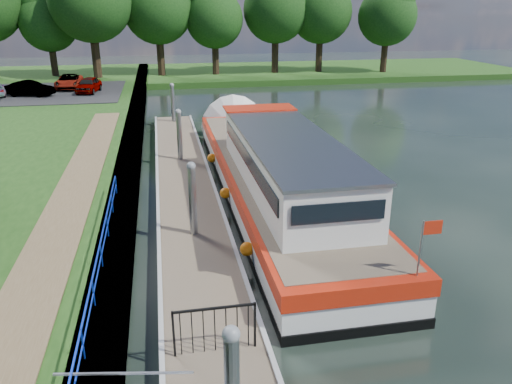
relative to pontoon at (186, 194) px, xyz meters
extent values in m
cube|color=#473D2D|center=(-2.55, 2.00, 0.20)|extent=(1.10, 90.00, 0.78)
cube|color=#1B3E11|center=(12.00, 39.00, 0.12)|extent=(60.00, 18.00, 0.60)
cube|color=brown|center=(-4.40, -5.00, 0.62)|extent=(1.60, 40.00, 0.05)
cube|color=black|center=(-11.00, 25.00, 0.62)|extent=(14.00, 12.00, 0.06)
cube|color=#0C2DBF|center=(-2.75, -10.00, 1.29)|extent=(0.04, 18.00, 0.04)
cube|color=#0C2DBF|center=(-2.75, -10.00, 0.94)|extent=(0.03, 18.00, 0.03)
cylinder|color=#0C2DBF|center=(-2.75, -11.00, 0.95)|extent=(0.04, 0.04, 0.72)
cylinder|color=#0C2DBF|center=(-2.75, -9.00, 0.95)|extent=(0.04, 0.04, 0.72)
cylinder|color=#0C2DBF|center=(-2.75, -7.00, 0.95)|extent=(0.04, 0.04, 0.72)
cylinder|color=#0C2DBF|center=(-2.75, -5.00, 0.95)|extent=(0.04, 0.04, 0.72)
cylinder|color=#0C2DBF|center=(-2.75, -3.00, 0.95)|extent=(0.04, 0.04, 0.72)
cylinder|color=#0C2DBF|center=(-2.75, -1.00, 0.95)|extent=(0.04, 0.04, 0.72)
cube|color=brown|center=(0.00, 0.00, 0.10)|extent=(2.50, 30.00, 0.24)
cube|color=#9EA0A3|center=(0.00, -4.00, -0.13)|extent=(2.30, 5.00, 0.30)
cube|color=#9EA0A3|center=(0.00, 4.00, -0.13)|extent=(2.30, 5.00, 0.30)
cube|color=#9EA0A3|center=(0.00, 12.00, -0.13)|extent=(2.30, 5.00, 0.30)
cube|color=#9EA0A3|center=(1.19, 0.00, 0.25)|extent=(0.12, 30.00, 0.06)
cube|color=#9EA0A3|center=(-1.19, 0.00, 0.25)|extent=(0.12, 30.00, 0.06)
sphere|color=gray|center=(0.00, -13.50, 2.62)|extent=(0.30, 0.30, 0.30)
cylinder|color=gray|center=(0.00, -4.50, 0.92)|extent=(0.26, 0.26, 3.40)
sphere|color=gray|center=(0.00, -4.50, 2.62)|extent=(0.30, 0.30, 0.30)
cylinder|color=gray|center=(0.00, 4.50, 0.92)|extent=(0.26, 0.26, 3.40)
sphere|color=gray|center=(0.00, 4.50, 2.62)|extent=(0.30, 0.30, 0.30)
cylinder|color=gray|center=(0.00, 13.50, 0.92)|extent=(0.26, 0.26, 3.40)
sphere|color=gray|center=(0.00, 13.50, 2.62)|extent=(0.30, 0.30, 0.30)
cube|color=#A5A8AD|center=(-1.85, -12.02, 0.92)|extent=(2.58, 0.04, 0.41)
cube|color=black|center=(-0.90, -10.80, 0.80)|extent=(0.05, 0.05, 1.15)
cube|color=black|center=(0.90, -10.80, 0.80)|extent=(0.05, 0.05, 1.15)
cube|color=black|center=(0.00, -10.80, 1.34)|extent=(1.85, 0.05, 0.05)
cube|color=black|center=(-0.75, -10.80, 0.80)|extent=(0.02, 0.02, 1.10)
cube|color=black|center=(-0.50, -10.80, 0.80)|extent=(0.02, 0.02, 1.10)
cube|color=black|center=(-0.25, -10.80, 0.80)|extent=(0.02, 0.02, 1.10)
cube|color=black|center=(0.00, -10.80, 0.80)|extent=(0.02, 0.02, 1.10)
cube|color=black|center=(0.25, -10.80, 0.80)|extent=(0.02, 0.02, 1.10)
cube|color=black|center=(0.50, -10.80, 0.80)|extent=(0.02, 0.02, 1.10)
cube|color=black|center=(0.75, -10.80, 0.80)|extent=(0.02, 0.02, 1.10)
cube|color=black|center=(3.60, -0.48, -0.16)|extent=(4.00, 20.00, 0.55)
cube|color=silver|center=(3.60, -0.48, 0.44)|extent=(3.96, 19.90, 0.65)
cube|color=#B5200C|center=(3.60, -0.48, 1.00)|extent=(4.04, 20.00, 0.48)
cube|color=brown|center=(3.60, -0.48, 1.24)|extent=(3.68, 19.20, 0.04)
cone|color=silver|center=(3.60, 9.92, 0.37)|extent=(4.00, 1.50, 4.00)
cube|color=silver|center=(3.60, -2.98, 2.12)|extent=(3.00, 11.00, 1.75)
cube|color=gray|center=(3.60, -2.98, 3.04)|extent=(3.10, 11.20, 0.10)
cube|color=black|center=(2.08, -2.98, 2.37)|extent=(0.04, 10.00, 0.55)
cube|color=black|center=(5.12, -2.98, 2.37)|extent=(0.04, 10.00, 0.55)
cube|color=black|center=(3.60, 2.57, 2.37)|extent=(2.60, 0.04, 0.55)
cube|color=black|center=(3.60, -8.53, 2.37)|extent=(2.60, 0.04, 0.55)
cube|color=#B5200C|center=(3.60, 2.22, 3.12)|extent=(3.20, 1.60, 0.06)
cylinder|color=gray|center=(5.10, -10.18, 1.97)|extent=(0.05, 0.05, 1.50)
cube|color=#B5200C|center=(5.35, -10.18, 2.52)|extent=(0.50, 0.02, 0.35)
sphere|color=orange|center=(1.48, -6.48, 0.47)|extent=(0.44, 0.44, 0.44)
sphere|color=orange|center=(1.48, -1.48, 0.47)|extent=(0.44, 0.44, 0.44)
sphere|color=orange|center=(1.48, 3.52, 0.47)|extent=(0.44, 0.44, 0.44)
imported|color=#594C47|center=(2.40, -6.60, 2.12)|extent=(0.50, 0.68, 1.72)
cylinder|color=#332316|center=(-11.50, 36.87, 1.97)|extent=(0.70, 0.70, 3.10)
sphere|color=black|center=(-11.50, 36.87, 5.92)|extent=(5.85, 5.85, 5.85)
sphere|color=black|center=(-11.67, 37.04, 7.39)|extent=(4.65, 4.65, 4.65)
cylinder|color=#332316|center=(-6.89, 34.36, 2.56)|extent=(0.84, 0.84, 4.29)
sphere|color=black|center=(-6.89, 34.36, 8.04)|extent=(8.10, 8.10, 8.10)
cylinder|color=#332316|center=(-0.41, 36.36, 2.33)|extent=(0.79, 0.79, 3.83)
sphere|color=black|center=(-0.41, 36.36, 7.23)|extent=(7.24, 7.24, 7.24)
cylinder|color=#332316|center=(5.49, 36.09, 2.05)|extent=(0.72, 0.72, 3.26)
sphere|color=black|center=(5.49, 36.09, 6.21)|extent=(6.16, 6.16, 6.16)
sphere|color=black|center=(5.30, 36.34, 7.75)|extent=(4.89, 4.89, 4.89)
cylinder|color=#332316|center=(12.25, 36.38, 2.30)|extent=(0.78, 0.78, 3.77)
sphere|color=black|center=(12.25, 36.38, 7.12)|extent=(7.13, 7.13, 7.13)
cylinder|color=#332316|center=(17.42, 36.40, 2.24)|extent=(0.77, 0.77, 3.65)
sphere|color=black|center=(17.42, 36.40, 6.90)|extent=(6.89, 6.89, 6.89)
cylinder|color=#332316|center=(24.52, 34.52, 2.12)|extent=(0.74, 0.74, 3.41)
sphere|color=black|center=(24.52, 34.52, 6.47)|extent=(6.43, 6.43, 6.43)
sphere|color=black|center=(24.75, 34.30, 8.08)|extent=(5.11, 5.11, 5.11)
imported|color=#999999|center=(-6.63, 24.26, 1.28)|extent=(2.08, 3.90, 1.26)
imported|color=#999999|center=(-11.06, 23.27, 1.26)|extent=(3.93, 2.39, 1.22)
imported|color=#999999|center=(-8.57, 26.76, 1.27)|extent=(2.12, 4.47, 1.23)
camera|label=1|loc=(-0.87, -20.04, 7.48)|focal=35.00mm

